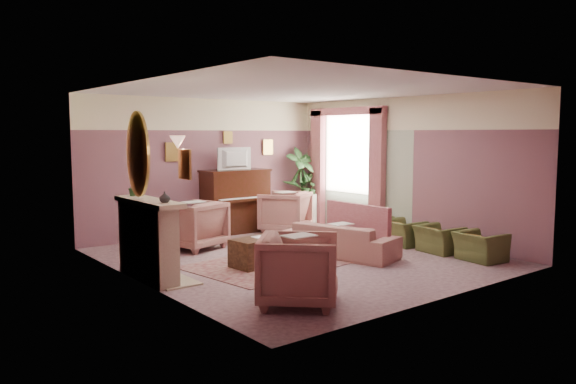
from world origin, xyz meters
TOP-DOWN VIEW (x-y plane):
  - floor at (0.00, 0.00)m, footprint 5.50×6.00m
  - ceiling at (0.00, 0.00)m, footprint 5.50×6.00m
  - wall_back at (0.00, 3.00)m, footprint 5.50×0.02m
  - wall_front at (0.00, -3.00)m, footprint 5.50×0.02m
  - wall_left at (-2.75, 0.00)m, footprint 0.02×6.00m
  - wall_right at (2.75, 0.00)m, footprint 0.02×6.00m
  - picture_rail_band at (0.00, 2.99)m, footprint 5.50×0.01m
  - stripe_panel at (2.73, 1.30)m, footprint 0.01×3.00m
  - fireplace_surround at (-2.59, 0.20)m, footprint 0.30×1.40m
  - fireplace_inset at (-2.49, 0.20)m, footprint 0.18×0.72m
  - fire_ember at (-2.45, 0.20)m, footprint 0.06×0.54m
  - mantel_shelf at (-2.56, 0.20)m, footprint 0.40×1.55m
  - hearth at (-2.39, 0.20)m, footprint 0.55×1.50m
  - mirror_frame at (-2.70, 0.20)m, footprint 0.04×0.72m
  - mirror_glass at (-2.67, 0.20)m, footprint 0.01×0.60m
  - sconce_shade at (-2.62, -0.85)m, footprint 0.20×0.20m
  - piano at (0.50, 2.68)m, footprint 1.40×0.60m
  - piano_keyshelf at (0.50, 2.33)m, footprint 1.30×0.12m
  - piano_keys at (0.50, 2.33)m, footprint 1.20×0.08m
  - piano_top at (0.50, 2.68)m, footprint 1.45×0.65m
  - television at (0.50, 2.63)m, footprint 0.80×0.12m
  - print_back_left at (-0.80, 2.96)m, footprint 0.30×0.03m
  - print_back_right at (1.55, 2.96)m, footprint 0.26×0.03m
  - print_back_mid at (0.50, 2.96)m, footprint 0.22×0.03m
  - print_left_wall at (-2.71, -1.20)m, footprint 0.03×0.28m
  - window_blind at (2.70, 1.55)m, footprint 0.03×1.40m
  - curtain_left at (2.62, 0.63)m, footprint 0.16×0.34m
  - curtain_right at (2.62, 2.47)m, footprint 0.16×0.34m
  - pelmet at (2.62, 1.55)m, footprint 0.16×2.20m
  - mantel_plant at (-2.55, 0.75)m, footprint 0.16×0.16m
  - mantel_vase at (-2.55, -0.30)m, footprint 0.16×0.16m
  - area_rug at (-0.64, -0.13)m, footprint 2.71×2.11m
  - coffee_table at (-0.81, -0.12)m, footprint 1.05×0.60m
  - table_paper at (-0.76, -0.12)m, footprint 0.35×0.28m
  - sofa at (0.63, -0.40)m, footprint 0.65×1.95m
  - sofa_throw at (1.03, -0.40)m, footprint 0.10×1.48m
  - floral_armchair_left at (-1.03, 1.70)m, footprint 0.92×0.92m
  - floral_armchair_right at (1.31, 2.02)m, footprint 0.92×0.92m
  - floral_armchair_front at (-1.65, -2.06)m, footprint 0.92×0.92m
  - olive_chair_a at (2.20, -2.06)m, footprint 0.51×0.73m
  - olive_chair_b at (2.20, -1.24)m, footprint 0.51×0.73m
  - olive_chair_c at (2.20, -0.42)m, footprint 0.51×0.73m
  - olive_chair_d at (2.20, 0.40)m, footprint 0.51×0.73m
  - side_table at (2.32, 2.56)m, footprint 0.52×0.52m
  - side_plant_big at (2.32, 2.56)m, footprint 0.30×0.30m
  - side_plant_small at (2.44, 2.46)m, footprint 0.16×0.16m
  - palm_pot at (2.26, 2.64)m, footprint 0.34×0.34m
  - palm_plant at (2.26, 2.64)m, footprint 0.76×0.76m

SIDE VIEW (x-z plane):
  - floor at x=0.00m, z-range -0.01..0.01m
  - area_rug at x=-0.64m, z-range 0.00..0.01m
  - hearth at x=-2.39m, z-range 0.00..0.02m
  - palm_pot at x=2.26m, z-range 0.00..0.34m
  - fire_ember at x=-2.45m, z-range 0.17..0.27m
  - coffee_table at x=-0.81m, z-range 0.00..0.45m
  - olive_chair_a at x=2.20m, z-range 0.00..0.63m
  - olive_chair_b at x=2.20m, z-range 0.00..0.63m
  - olive_chair_c at x=2.20m, z-range 0.00..0.63m
  - olive_chair_d at x=2.20m, z-range 0.00..0.63m
  - side_table at x=2.32m, z-range 0.00..0.70m
  - sofa at x=0.63m, z-range 0.00..0.79m
  - fireplace_inset at x=-2.49m, z-range 0.06..0.74m
  - table_paper at x=-0.76m, z-range 0.45..0.46m
  - floral_armchair_left at x=-1.03m, z-range 0.00..0.96m
  - floral_armchair_right at x=1.31m, z-range 0.00..0.96m
  - floral_armchair_front at x=-1.65m, z-range 0.00..0.96m
  - fireplace_surround at x=-2.59m, z-range 0.00..1.10m
  - sofa_throw at x=1.03m, z-range 0.33..0.87m
  - piano at x=0.50m, z-range 0.00..1.30m
  - piano_keyshelf at x=0.50m, z-range 0.69..0.75m
  - piano_keys at x=0.50m, z-range 0.75..0.77m
  - side_plant_small at x=2.44m, z-range 0.70..0.98m
  - side_plant_big at x=2.32m, z-range 0.70..1.04m
  - palm_plant at x=2.26m, z-range 0.34..1.78m
  - stripe_panel at x=2.73m, z-range 0.00..2.15m
  - mantel_shelf at x=-2.56m, z-range 1.09..1.16m
  - mantel_vase at x=-2.55m, z-range 1.15..1.31m
  - mantel_plant at x=-2.55m, z-range 1.15..1.43m
  - curtain_left at x=2.62m, z-range 0.00..2.60m
  - curtain_right at x=2.62m, z-range 0.00..2.60m
  - piano_top at x=0.50m, z-range 1.29..1.33m
  - wall_back at x=0.00m, z-range 0.00..2.80m
  - wall_front at x=0.00m, z-range 0.00..2.80m
  - wall_left at x=-2.75m, z-range 0.00..2.80m
  - wall_right at x=2.75m, z-range 0.00..2.80m
  - television at x=0.50m, z-range 1.36..1.84m
  - window_blind at x=2.70m, z-range 0.80..2.60m
  - print_back_left at x=-0.80m, z-range 1.53..1.91m
  - print_left_wall at x=-2.71m, z-range 1.54..1.90m
  - print_back_right at x=1.55m, z-range 1.61..1.95m
  - mirror_frame at x=-2.70m, z-range 1.20..2.40m
  - mirror_glass at x=-2.67m, z-range 1.27..2.33m
  - sconce_shade at x=-2.62m, z-range 1.90..2.06m
  - print_back_mid at x=0.50m, z-range 1.87..2.13m
  - picture_rail_band at x=0.00m, z-range 2.15..2.80m
  - pelmet at x=2.62m, z-range 2.48..2.64m
  - ceiling at x=0.00m, z-range 2.79..2.80m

